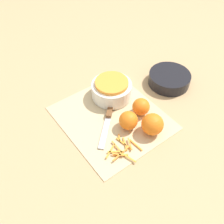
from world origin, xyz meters
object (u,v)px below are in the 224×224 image
at_px(orange_back, 128,120).
at_px(orange_right, 141,107).
at_px(bowl_speckled, 112,89).
at_px(knife, 109,114).
at_px(orange_left, 152,124).
at_px(bowl_dark, 169,79).

bearing_deg(orange_back, orange_right, 106.85).
distance_m(bowl_speckled, orange_back, 0.18).
distance_m(knife, orange_right, 0.13).
distance_m(orange_left, orange_right, 0.10).
bearing_deg(orange_right, orange_back, -73.15).
distance_m(bowl_speckled, orange_right, 0.15).
height_order(knife, orange_left, orange_left).
bearing_deg(orange_right, bowl_dark, 105.91).
relative_size(bowl_speckled, knife, 0.89).
bearing_deg(bowl_speckled, orange_right, 12.70).
relative_size(bowl_dark, knife, 0.97).
bearing_deg(orange_right, bowl_speckled, -167.30).
relative_size(orange_left, orange_right, 1.20).
bearing_deg(bowl_dark, orange_back, -73.83).
bearing_deg(bowl_dark, bowl_speckled, -108.05).
bearing_deg(bowl_speckled, orange_back, -16.65).
height_order(orange_right, orange_back, orange_back).
relative_size(bowl_speckled, orange_back, 2.34).
bearing_deg(orange_back, orange_left, 37.85).
relative_size(bowl_dark, orange_back, 2.55).
bearing_deg(knife, orange_back, 62.44).
xyz_separation_m(bowl_dark, knife, (0.00, -0.33, -0.01)).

